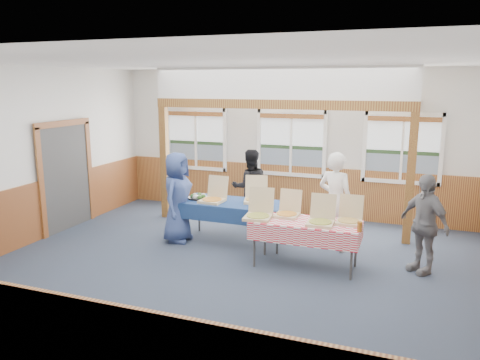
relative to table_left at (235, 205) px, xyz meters
name	(u,v)px	position (x,y,z in m)	size (l,w,h in m)	color
floor	(235,270)	(0.47, -1.27, -0.70)	(8.00, 8.00, 0.00)	#2C3747
ceiling	(234,61)	(0.47, -1.27, 2.50)	(8.00, 8.00, 0.00)	white
wall_back	(292,143)	(0.47, 2.23, 0.90)	(8.00, 8.00, 0.00)	silver
wall_front	(81,244)	(0.47, -4.77, 0.90)	(8.00, 8.00, 0.00)	silver
wall_left	(27,156)	(-3.53, -1.27, 0.90)	(8.00, 8.00, 0.00)	silver
wainscot_back	(290,190)	(0.47, 2.20, -0.15)	(7.98, 0.05, 1.10)	brown
wainscot_front	(91,357)	(0.47, -4.75, -0.15)	(7.98, 0.05, 1.10)	brown
wainscot_left	(34,213)	(-3.50, -1.27, -0.15)	(0.05, 6.98, 1.10)	brown
cased_opening	(66,177)	(-3.49, -0.37, 0.35)	(0.06, 1.30, 2.10)	#383838
window_left	(196,136)	(-1.83, 2.19, 0.98)	(1.56, 0.10, 1.46)	white
window_mid	(291,140)	(0.47, 2.19, 0.98)	(1.56, 0.10, 1.46)	white
window_right	(402,144)	(2.77, 2.19, 0.98)	(1.56, 0.10, 1.46)	white
post_left	(165,163)	(-2.03, 1.03, 0.50)	(0.15, 0.15, 2.40)	#602F15
post_right	(410,179)	(2.97, 1.03, 0.50)	(0.15, 0.15, 2.40)	#602F15
cross_beam	(277,104)	(0.47, 1.03, 1.79)	(5.15, 0.18, 0.18)	#602F15
table_left	(235,205)	(0.00, 0.00, 0.00)	(2.16, 1.61, 0.76)	#383838
table_right	(306,225)	(1.47, -0.74, -0.01)	(1.72, 0.79, 0.76)	#383838
pizza_box_a	(213,198)	(-0.40, -0.11, 0.12)	(0.43, 0.52, 0.44)	#D2BA8C
pizza_box_b	(256,198)	(0.34, 0.16, 0.12)	(0.53, 0.59, 0.45)	#D2BA8C
pizza_box_c	(259,214)	(0.72, -0.84, 0.12)	(0.46, 0.55, 0.46)	#D2BA8C
pizza_box_d	(288,212)	(1.12, -0.55, 0.12)	(0.38, 0.46, 0.40)	#D2BA8C
pizza_box_e	(321,220)	(1.72, -0.82, 0.12)	(0.41, 0.49, 0.43)	#D2BA8C
pizza_box_f	(349,219)	(2.12, -0.60, 0.12)	(0.37, 0.46, 0.41)	#D2BA8C
veggie_tray	(198,197)	(-0.75, 0.00, 0.08)	(0.39, 0.39, 0.09)	black
drink_glass	(360,227)	(2.32, -0.99, 0.13)	(0.07, 0.07, 0.15)	#935218
woman_white	(335,201)	(1.77, 0.23, 0.17)	(0.64, 0.42, 1.74)	white
woman_black	(250,187)	(-0.13, 1.18, 0.08)	(0.76, 0.59, 1.57)	black
man_blue	(177,197)	(-1.02, -0.32, 0.13)	(0.82, 0.53, 1.67)	#32467E
person_grey	(424,224)	(3.21, -0.31, 0.07)	(0.91, 0.38, 1.55)	slate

